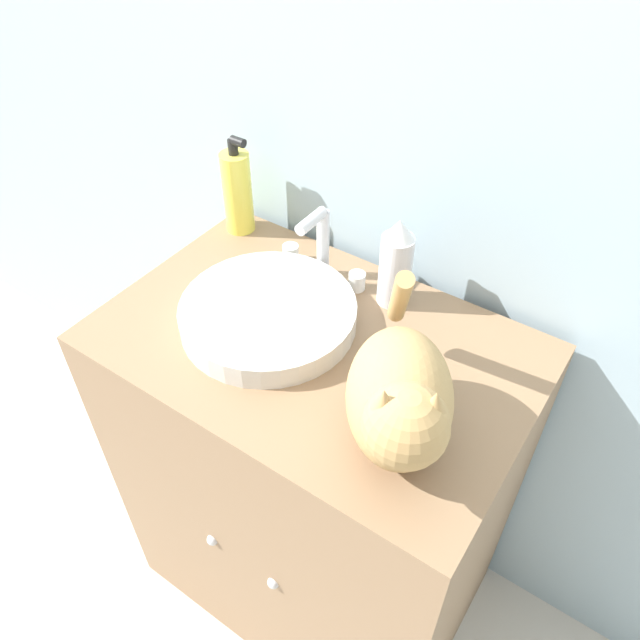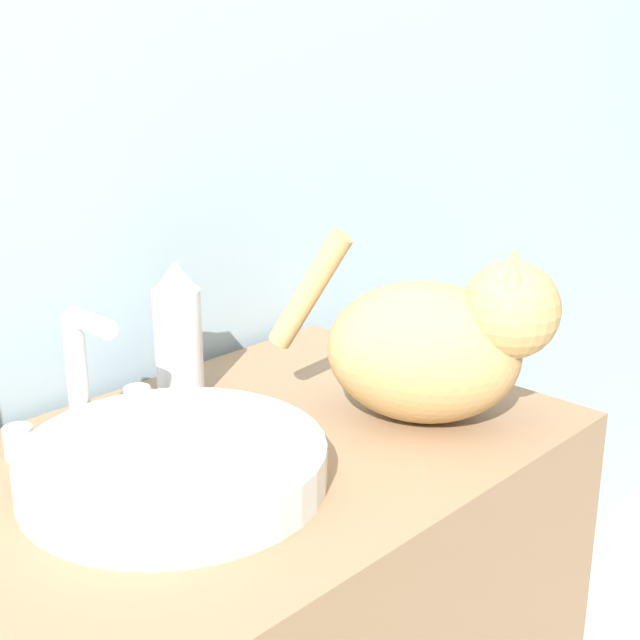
# 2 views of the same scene
# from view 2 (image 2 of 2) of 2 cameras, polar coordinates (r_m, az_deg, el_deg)

# --- Properties ---
(wall_back) EXTENTS (6.00, 0.05, 2.50)m
(wall_back) POSITION_cam_2_polar(r_m,az_deg,el_deg) (1.13, -16.00, 14.46)
(wall_back) COLOR #9EB7C6
(wall_back) RESTS_ON ground_plane
(sink_basin) EXTENTS (0.31, 0.31, 0.04)m
(sink_basin) POSITION_cam_2_polar(r_m,az_deg,el_deg) (0.93, -9.36, -9.16)
(sink_basin) COLOR silver
(sink_basin) RESTS_ON vanity_cabinet
(faucet) EXTENTS (0.19, 0.09, 0.15)m
(faucet) POSITION_cam_2_polar(r_m,az_deg,el_deg) (1.03, -15.04, -4.00)
(faucet) COLOR silver
(faucet) RESTS_ON vanity_cabinet
(cat) EXTENTS (0.25, 0.33, 0.23)m
(cat) POSITION_cam_2_polar(r_m,az_deg,el_deg) (1.04, 7.59, -1.43)
(cat) COLOR tan
(cat) RESTS_ON vanity_cabinet
(spray_bottle) EXTENTS (0.06, 0.06, 0.18)m
(spray_bottle) POSITION_cam_2_polar(r_m,az_deg,el_deg) (1.12, -9.07, -0.77)
(spray_bottle) COLOR silver
(spray_bottle) RESTS_ON vanity_cabinet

